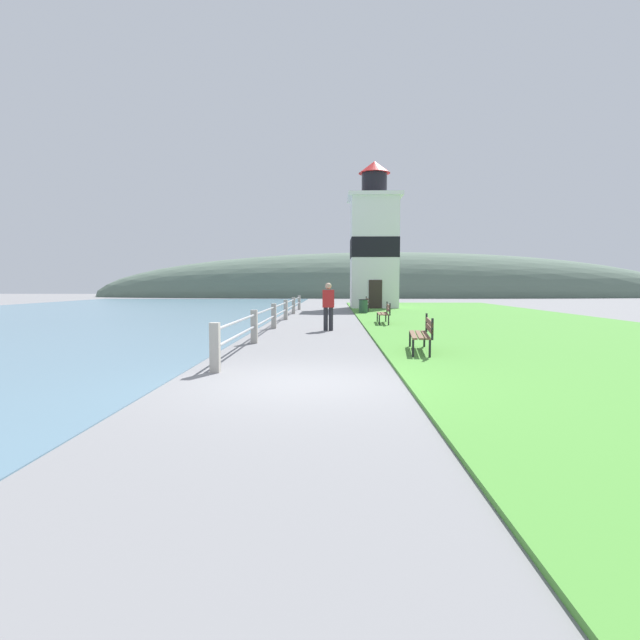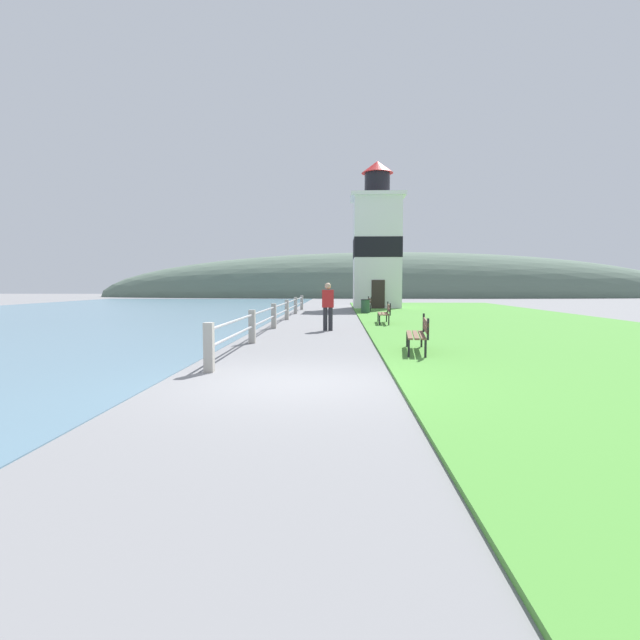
# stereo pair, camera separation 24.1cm
# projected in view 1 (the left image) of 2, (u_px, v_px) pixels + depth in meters

# --- Properties ---
(ground_plane) EXTENTS (160.00, 160.00, 0.00)m
(ground_plane) POSITION_uv_depth(u_px,v_px,m) (300.00, 383.00, 8.57)
(ground_plane) COLOR slate
(grass_verge) EXTENTS (12.00, 43.85, 0.06)m
(grass_verge) POSITION_uv_depth(u_px,v_px,m) (490.00, 321.00, 22.94)
(grass_verge) COLOR #4C8E38
(grass_verge) RESTS_ON ground_plane
(water_strip) EXTENTS (24.00, 70.16, 0.01)m
(water_strip) POSITION_uv_depth(u_px,v_px,m) (18.00, 320.00, 23.51)
(water_strip) COLOR slate
(water_strip) RESTS_ON ground_plane
(seawall_railing) EXTENTS (0.18, 24.03, 0.96)m
(seawall_railing) POSITION_uv_depth(u_px,v_px,m) (280.00, 311.00, 21.46)
(seawall_railing) COLOR #A8A399
(seawall_railing) RESTS_ON ground_plane
(park_bench_near) EXTENTS (0.70, 2.01, 0.94)m
(park_bench_near) POSITION_uv_depth(u_px,v_px,m) (423.00, 332.00, 12.12)
(park_bench_near) COLOR brown
(park_bench_near) RESTS_ON ground_plane
(park_bench_midway) EXTENTS (0.56, 2.01, 0.94)m
(park_bench_midway) POSITION_uv_depth(u_px,v_px,m) (385.00, 312.00, 20.90)
(park_bench_midway) COLOR brown
(park_bench_midway) RESTS_ON ground_plane
(park_bench_far) EXTENTS (0.53, 1.73, 0.94)m
(park_bench_far) POSITION_uv_depth(u_px,v_px,m) (365.00, 303.00, 30.52)
(park_bench_far) COLOR brown
(park_bench_far) RESTS_ON ground_plane
(lighthouse) EXTENTS (3.72, 3.72, 10.31)m
(lighthouse) POSITION_uv_depth(u_px,v_px,m) (374.00, 245.00, 35.32)
(lighthouse) COLOR white
(lighthouse) RESTS_ON ground_plane
(person_strolling) EXTENTS (0.43, 0.24, 1.75)m
(person_strolling) POSITION_uv_depth(u_px,v_px,m) (328.00, 305.00, 18.21)
(person_strolling) COLOR #28282D
(person_strolling) RESTS_ON ground_plane
(trash_bin) EXTENTS (0.54, 0.54, 0.84)m
(trash_bin) POSITION_uv_depth(u_px,v_px,m) (363.00, 307.00, 28.68)
(trash_bin) COLOR #2D5138
(trash_bin) RESTS_ON ground_plane
(distant_hillside) EXTENTS (80.00, 16.00, 12.00)m
(distant_hillside) POSITION_uv_depth(u_px,v_px,m) (388.00, 297.00, 67.42)
(distant_hillside) COLOR #566B5B
(distant_hillside) RESTS_ON ground_plane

